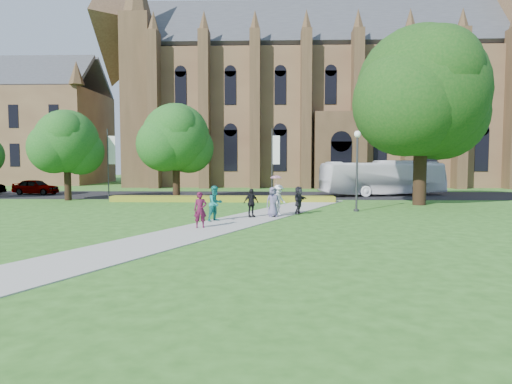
{
  "coord_description": "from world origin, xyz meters",
  "views": [
    {
      "loc": [
        1.92,
        -23.32,
        3.34
      ],
      "look_at": [
        1.1,
        1.56,
        1.6
      ],
      "focal_mm": 32.0,
      "sensor_mm": 36.0,
      "label": 1
    }
  ],
  "objects_px": {
    "large_tree": "(422,92)",
    "streetlamp": "(357,161)",
    "tour_coach": "(383,178)",
    "car_0": "(36,187)",
    "pedestrian_0": "(200,210)"
  },
  "relations": [
    {
      "from": "tour_coach",
      "to": "car_0",
      "type": "distance_m",
      "value": 33.37
    },
    {
      "from": "streetlamp",
      "to": "tour_coach",
      "type": "relative_size",
      "value": 0.44
    },
    {
      "from": "large_tree",
      "to": "streetlamp",
      "type": "bearing_deg",
      "value": -140.71
    },
    {
      "from": "streetlamp",
      "to": "car_0",
      "type": "bearing_deg",
      "value": 154.45
    },
    {
      "from": "streetlamp",
      "to": "car_0",
      "type": "relative_size",
      "value": 1.2
    },
    {
      "from": "tour_coach",
      "to": "pedestrian_0",
      "type": "distance_m",
      "value": 25.33
    },
    {
      "from": "tour_coach",
      "to": "car_0",
      "type": "height_order",
      "value": "tour_coach"
    },
    {
      "from": "large_tree",
      "to": "pedestrian_0",
      "type": "relative_size",
      "value": 7.52
    },
    {
      "from": "streetlamp",
      "to": "pedestrian_0",
      "type": "xyz_separation_m",
      "value": [
        -9.04,
        -7.76,
        -2.38
      ]
    },
    {
      "from": "large_tree",
      "to": "car_0",
      "type": "bearing_deg",
      "value": 165.0
    },
    {
      "from": "streetlamp",
      "to": "large_tree",
      "type": "distance_m",
      "value": 8.73
    },
    {
      "from": "pedestrian_0",
      "to": "tour_coach",
      "type": "bearing_deg",
      "value": 44.84
    },
    {
      "from": "tour_coach",
      "to": "streetlamp",
      "type": "bearing_deg",
      "value": 145.88
    },
    {
      "from": "large_tree",
      "to": "pedestrian_0",
      "type": "xyz_separation_m",
      "value": [
        -14.54,
        -12.26,
        -7.45
      ]
    },
    {
      "from": "tour_coach",
      "to": "pedestrian_0",
      "type": "xyz_separation_m",
      "value": [
        -13.95,
        -21.13,
        -0.75
      ]
    }
  ]
}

